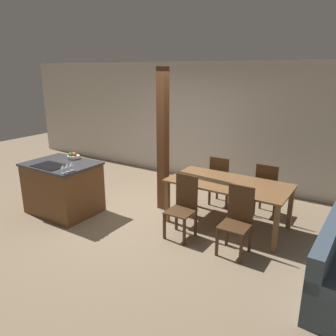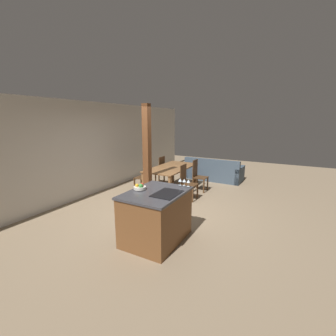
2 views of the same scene
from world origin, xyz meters
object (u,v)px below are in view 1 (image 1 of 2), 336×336
at_px(dining_chair_far_left, 221,181).
at_px(dining_chair_near_left, 183,206).
at_px(kitchen_island, 63,187).
at_px(wine_glass_far, 71,164).
at_px(fruit_bowl, 73,156).
at_px(wine_glass_near, 63,167).
at_px(dining_table, 228,187).
at_px(wine_glass_middle, 67,166).
at_px(dining_chair_near_right, 237,220).
at_px(dining_chair_far_right, 267,190).
at_px(timber_post, 163,141).

bearing_deg(dining_chair_far_left, dining_chair_near_left, 90.00).
distance_m(kitchen_island, wine_glass_far, 0.82).
relative_size(kitchen_island, dining_chair_far_left, 1.27).
bearing_deg(kitchen_island, fruit_bowl, 96.02).
xyz_separation_m(fruit_bowl, wine_glass_near, (0.58, -0.72, 0.06)).
bearing_deg(fruit_bowl, dining_table, 15.93).
height_order(wine_glass_middle, dining_chair_near_right, wine_glass_middle).
relative_size(wine_glass_near, dining_chair_near_left, 0.14).
bearing_deg(dining_chair_near_left, fruit_bowl, -178.02).
bearing_deg(fruit_bowl, wine_glass_middle, -47.59).
relative_size(wine_glass_far, dining_chair_near_right, 0.14).
distance_m(wine_glass_middle, dining_chair_far_right, 3.43).
bearing_deg(timber_post, kitchen_island, -141.63).
xyz_separation_m(kitchen_island, wine_glass_far, (0.54, -0.22, 0.58)).
bearing_deg(dining_table, dining_chair_near_left, -121.94).
distance_m(kitchen_island, dining_chair_near_right, 3.20).
bearing_deg(dining_chair_far_right, kitchen_island, 29.85).
distance_m(wine_glass_middle, wine_glass_far, 0.09).
bearing_deg(wine_glass_far, dining_table, 31.30).
bearing_deg(dining_chair_far_left, dining_chair_near_right, 121.94).
distance_m(dining_table, timber_post, 1.44).
distance_m(dining_chair_far_right, timber_post, 2.03).
bearing_deg(dining_chair_far_right, timber_post, 21.54).
distance_m(wine_glass_middle, dining_table, 2.64).
distance_m(wine_glass_near, dining_chair_near_right, 2.81).
relative_size(wine_glass_near, wine_glass_far, 1.00).
height_order(wine_glass_near, dining_chair_far_right, wine_glass_near).
xyz_separation_m(kitchen_island, wine_glass_middle, (0.54, -0.31, 0.58)).
height_order(wine_glass_middle, dining_table, wine_glass_middle).
height_order(fruit_bowl, dining_chair_near_left, fruit_bowl).
bearing_deg(fruit_bowl, dining_chair_near_left, 1.98).
relative_size(dining_chair_far_right, timber_post, 0.38).
bearing_deg(wine_glass_middle, timber_post, 58.26).
relative_size(fruit_bowl, dining_chair_near_left, 0.23).
relative_size(kitchen_island, dining_table, 0.63).
bearing_deg(kitchen_island, dining_chair_far_left, 38.50).
height_order(wine_glass_far, dining_table, wine_glass_far).
relative_size(dining_chair_far_left, timber_post, 0.38).
bearing_deg(fruit_bowl, timber_post, 28.94).
bearing_deg(dining_chair_near_left, wine_glass_far, -160.39).
height_order(fruit_bowl, dining_chair_far_left, fruit_bowl).
relative_size(wine_glass_middle, dining_chair_far_left, 0.14).
xyz_separation_m(wine_glass_near, dining_chair_near_left, (1.75, 0.80, -0.55)).
relative_size(kitchen_island, dining_chair_near_right, 1.27).
bearing_deg(timber_post, fruit_bowl, -151.06).
height_order(dining_chair_near_right, dining_chair_far_right, same).
relative_size(dining_table, timber_post, 0.76).
height_order(dining_chair_far_left, dining_chair_far_right, same).
xyz_separation_m(wine_glass_far, dining_table, (2.19, 1.33, -0.37)).
bearing_deg(timber_post, dining_table, -0.96).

